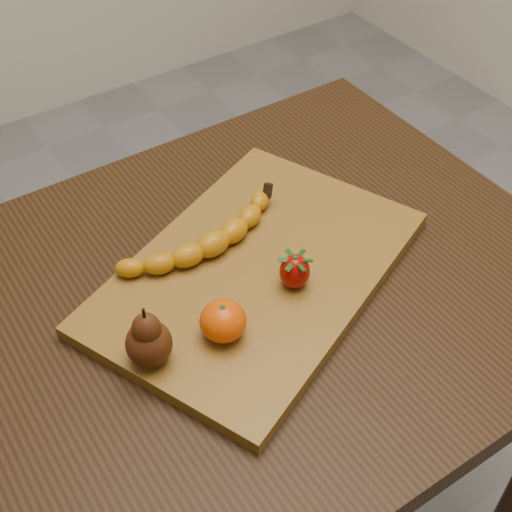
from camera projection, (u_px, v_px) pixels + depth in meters
table at (214, 349)px, 1.00m from camera, size 1.00×0.70×0.76m
cutting_board at (256, 272)px, 0.96m from camera, size 0.53×0.45×0.02m
banana at (213, 244)px, 0.96m from camera, size 0.22×0.08×0.03m
pear at (147, 335)px, 0.82m from camera, size 0.07×0.07×0.09m
mandarin at (223, 321)px, 0.86m from camera, size 0.07×0.07×0.05m
strawberry at (295, 270)px, 0.92m from camera, size 0.05×0.05×0.05m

